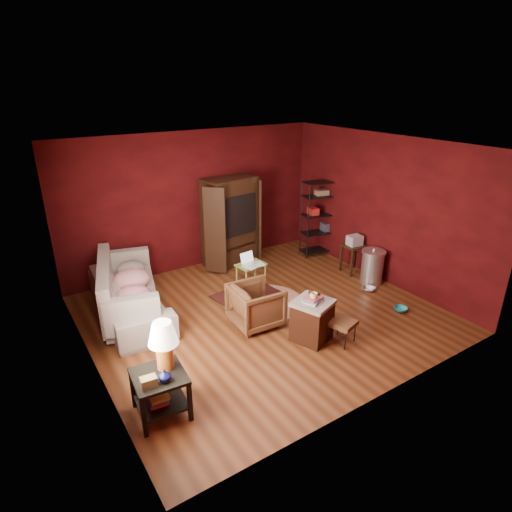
{
  "coord_description": "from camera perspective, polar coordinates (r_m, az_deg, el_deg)",
  "views": [
    {
      "loc": [
        -3.55,
        -5.26,
        3.72
      ],
      "look_at": [
        0.0,
        0.2,
        1.0
      ],
      "focal_mm": 30.0,
      "sensor_mm": 36.0,
      "label": 1
    }
  ],
  "objects": [
    {
      "name": "armchair",
      "position": [
        6.89,
        0.02,
        -6.33
      ],
      "size": [
        0.74,
        0.78,
        0.76
      ],
      "primitive_type": "imported",
      "rotation": [
        0.0,
        0.0,
        1.51
      ],
      "color": "black",
      "rests_on": "ground"
    },
    {
      "name": "sofa",
      "position": [
        7.43,
        -16.66,
        -4.45
      ],
      "size": [
        0.83,
        2.36,
        0.91
      ],
      "primitive_type": "imported",
      "rotation": [
        0.0,
        0.0,
        1.5
      ],
      "color": "gray",
      "rests_on": "ground"
    },
    {
      "name": "wire_shelving",
      "position": [
        9.6,
        8.64,
        5.46
      ],
      "size": [
        0.87,
        0.51,
        1.68
      ],
      "rotation": [
        0.0,
        0.0,
        -0.2
      ],
      "color": "black",
      "rests_on": "ground"
    },
    {
      "name": "vase",
      "position": [
        5.08,
        -12.09,
        -15.34
      ],
      "size": [
        0.16,
        0.17,
        0.15
      ],
      "primitive_type": "imported",
      "rotation": [
        0.0,
        0.0,
        0.13
      ],
      "color": "#0D1045",
      "rests_on": "side_table"
    },
    {
      "name": "mug",
      "position": [
        6.33,
        7.71,
        -5.18
      ],
      "size": [
        0.14,
        0.13,
        0.11
      ],
      "primitive_type": "imported",
      "rotation": [
        0.0,
        0.0,
        -0.39
      ],
      "color": "#F9DE7A",
      "rests_on": "hamper"
    },
    {
      "name": "trash_can",
      "position": [
        8.58,
        15.24,
        -1.37
      ],
      "size": [
        0.57,
        0.57,
        0.72
      ],
      "rotation": [
        0.0,
        0.0,
        0.28
      ],
      "color": "silver",
      "rests_on": "ground"
    },
    {
      "name": "room",
      "position": [
        6.72,
        0.71,
        2.51
      ],
      "size": [
        5.54,
        5.04,
        2.84
      ],
      "color": "brown",
      "rests_on": "ground"
    },
    {
      "name": "hamper",
      "position": [
        6.59,
        7.47,
        -8.4
      ],
      "size": [
        0.69,
        0.69,
        0.75
      ],
      "rotation": [
        0.0,
        0.0,
        0.36
      ],
      "color": "#3B190D",
      "rests_on": "ground"
    },
    {
      "name": "rug_oriental",
      "position": [
        7.95,
        -1.37,
        -5.1
      ],
      "size": [
        1.24,
        0.91,
        0.01
      ],
      "rotation": [
        0.0,
        0.0,
        0.13
      ],
      "color": "#4F1915",
      "rests_on": "ground"
    },
    {
      "name": "pet_bowl_turquoise",
      "position": [
        7.79,
        18.8,
        -6.23
      ],
      "size": [
        0.23,
        0.1,
        0.23
      ],
      "primitive_type": "imported",
      "rotation": [
        0.0,
        0.0,
        0.11
      ],
      "color": "#29B0C2",
      "rests_on": "ground"
    },
    {
      "name": "small_stand",
      "position": [
        8.86,
        12.96,
        1.43
      ],
      "size": [
        0.43,
        0.43,
        0.8
      ],
      "rotation": [
        0.0,
        0.0,
        -0.09
      ],
      "color": "black",
      "rests_on": "ground"
    },
    {
      "name": "rug_round",
      "position": [
        7.71,
        1.35,
        -6.14
      ],
      "size": [
        1.46,
        1.46,
        0.01
      ],
      "rotation": [
        0.0,
        0.0,
        0.07
      ],
      "color": "beige",
      "rests_on": "ground"
    },
    {
      "name": "pet_bowl_steel",
      "position": [
        8.33,
        14.83,
        -3.73
      ],
      "size": [
        0.25,
        0.16,
        0.24
      ],
      "primitive_type": "imported",
      "rotation": [
        0.0,
        0.0,
        0.43
      ],
      "color": "#B2B5BA",
      "rests_on": "ground"
    },
    {
      "name": "laptop_desk",
      "position": [
        8.13,
        -0.72,
        -1.39
      ],
      "size": [
        0.57,
        0.47,
        0.65
      ],
      "rotation": [
        0.0,
        0.0,
        0.11
      ],
      "color": "#8AA049",
      "rests_on": "ground"
    },
    {
      "name": "footstool",
      "position": [
        6.6,
        11.45,
        -8.83
      ],
      "size": [
        0.45,
        0.45,
        0.37
      ],
      "rotation": [
        0.0,
        0.0,
        0.3
      ],
      "color": "black",
      "rests_on": "ground"
    },
    {
      "name": "side_table",
      "position": [
        5.19,
        -12.5,
        -13.46
      ],
      "size": [
        0.64,
        0.64,
        1.17
      ],
      "rotation": [
        0.0,
        0.0,
        -0.09
      ],
      "color": "black",
      "rests_on": "ground"
    },
    {
      "name": "tv_armoire",
      "position": [
        8.98,
        -3.42,
        4.78
      ],
      "size": [
        1.45,
        0.91,
        1.86
      ],
      "rotation": [
        0.0,
        0.0,
        0.16
      ],
      "color": "black",
      "rests_on": "ground"
    },
    {
      "name": "sofa_cushions",
      "position": [
        7.46,
        -16.99,
        -4.54
      ],
      "size": [
        1.37,
        2.27,
        0.89
      ],
      "rotation": [
        0.0,
        0.0,
        -0.27
      ],
      "color": "gray",
      "rests_on": "sofa"
    }
  ]
}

